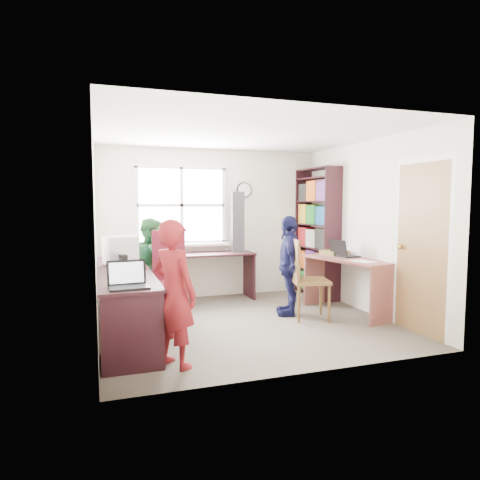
{
  "coord_description": "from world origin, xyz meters",
  "views": [
    {
      "loc": [
        -1.78,
        -5.07,
        1.54
      ],
      "look_at": [
        0.0,
        0.25,
        1.05
      ],
      "focal_mm": 32.0,
      "sensor_mm": 36.0,
      "label": 1
    }
  ],
  "objects_px": {
    "potted_plant": "(172,244)",
    "person_navy": "(289,265)",
    "wooden_chair": "(305,276)",
    "bookshelf": "(317,235)",
    "swivel_chair": "(169,282)",
    "cd_tower": "(237,222)",
    "person_green": "(152,266)",
    "laptop_left": "(128,281)",
    "l_desk": "(144,300)",
    "right_desk": "(350,273)",
    "laptop_right": "(342,253)",
    "person_red": "(174,294)",
    "crt_monitor": "(121,251)"
  },
  "relations": [
    {
      "from": "potted_plant",
      "to": "person_navy",
      "type": "relative_size",
      "value": 0.23
    },
    {
      "from": "wooden_chair",
      "to": "potted_plant",
      "type": "relative_size",
      "value": 3.45
    },
    {
      "from": "bookshelf",
      "to": "swivel_chair",
      "type": "height_order",
      "value": "bookshelf"
    },
    {
      "from": "bookshelf",
      "to": "cd_tower",
      "type": "xyz_separation_m",
      "value": [
        -1.3,
        0.24,
        0.23
      ]
    },
    {
      "from": "wooden_chair",
      "to": "cd_tower",
      "type": "bearing_deg",
      "value": 121.41
    },
    {
      "from": "person_navy",
      "to": "person_green",
      "type": "bearing_deg",
      "value": -92.17
    },
    {
      "from": "laptop_left",
      "to": "person_green",
      "type": "distance_m",
      "value": 1.94
    },
    {
      "from": "l_desk",
      "to": "potted_plant",
      "type": "height_order",
      "value": "potted_plant"
    },
    {
      "from": "right_desk",
      "to": "laptop_right",
      "type": "height_order",
      "value": "laptop_right"
    },
    {
      "from": "right_desk",
      "to": "potted_plant",
      "type": "relative_size",
      "value": 4.63
    },
    {
      "from": "potted_plant",
      "to": "person_red",
      "type": "xyz_separation_m",
      "value": [
        -0.41,
        -2.58,
        -0.21
      ]
    },
    {
      "from": "cd_tower",
      "to": "crt_monitor",
      "type": "bearing_deg",
      "value": -146.68
    },
    {
      "from": "cd_tower",
      "to": "person_navy",
      "type": "xyz_separation_m",
      "value": [
        0.35,
        -1.19,
        -0.55
      ]
    },
    {
      "from": "person_green",
      "to": "l_desk",
      "type": "bearing_deg",
      "value": 167.7
    },
    {
      "from": "l_desk",
      "to": "laptop_right",
      "type": "height_order",
      "value": "laptop_right"
    },
    {
      "from": "wooden_chair",
      "to": "cd_tower",
      "type": "relative_size",
      "value": 1.1
    },
    {
      "from": "bookshelf",
      "to": "wooden_chair",
      "type": "relative_size",
      "value": 1.98
    },
    {
      "from": "swivel_chair",
      "to": "person_green",
      "type": "xyz_separation_m",
      "value": [
        -0.16,
        0.46,
        0.16
      ]
    },
    {
      "from": "l_desk",
      "to": "bookshelf",
      "type": "height_order",
      "value": "bookshelf"
    },
    {
      "from": "laptop_left",
      "to": "crt_monitor",
      "type": "bearing_deg",
      "value": 85.79
    },
    {
      "from": "l_desk",
      "to": "wooden_chair",
      "type": "height_order",
      "value": "wooden_chair"
    },
    {
      "from": "swivel_chair",
      "to": "wooden_chair",
      "type": "bearing_deg",
      "value": -8.44
    },
    {
      "from": "laptop_left",
      "to": "cd_tower",
      "type": "relative_size",
      "value": 0.39
    },
    {
      "from": "l_desk",
      "to": "right_desk",
      "type": "bearing_deg",
      "value": 6.31
    },
    {
      "from": "laptop_right",
      "to": "person_red",
      "type": "height_order",
      "value": "person_red"
    },
    {
      "from": "laptop_right",
      "to": "potted_plant",
      "type": "height_order",
      "value": "potted_plant"
    },
    {
      "from": "swivel_chair",
      "to": "person_red",
      "type": "height_order",
      "value": "person_red"
    },
    {
      "from": "laptop_right",
      "to": "person_red",
      "type": "xyz_separation_m",
      "value": [
        -2.66,
        -1.38,
        -0.13
      ]
    },
    {
      "from": "bookshelf",
      "to": "right_desk",
      "type": "bearing_deg",
      "value": -95.17
    },
    {
      "from": "potted_plant",
      "to": "cd_tower",
      "type": "bearing_deg",
      "value": -0.29
    },
    {
      "from": "l_desk",
      "to": "laptop_left",
      "type": "distance_m",
      "value": 0.82
    },
    {
      "from": "l_desk",
      "to": "right_desk",
      "type": "xyz_separation_m",
      "value": [
        2.85,
        0.32,
        0.1
      ]
    },
    {
      "from": "wooden_chair",
      "to": "laptop_right",
      "type": "distance_m",
      "value": 0.82
    },
    {
      "from": "potted_plant",
      "to": "l_desk",
      "type": "bearing_deg",
      "value": -109.46
    },
    {
      "from": "l_desk",
      "to": "person_navy",
      "type": "xyz_separation_m",
      "value": [
        2.01,
        0.51,
        0.23
      ]
    },
    {
      "from": "laptop_left",
      "to": "laptop_right",
      "type": "height_order",
      "value": "laptop_right"
    },
    {
      "from": "bookshelf",
      "to": "laptop_right",
      "type": "height_order",
      "value": "bookshelf"
    },
    {
      "from": "person_red",
      "to": "person_green",
      "type": "xyz_separation_m",
      "value": [
        0.05,
        2.04,
        -0.03
      ]
    },
    {
      "from": "laptop_right",
      "to": "person_green",
      "type": "height_order",
      "value": "person_green"
    },
    {
      "from": "swivel_chair",
      "to": "laptop_left",
      "type": "distance_m",
      "value": 1.58
    },
    {
      "from": "potted_plant",
      "to": "person_navy",
      "type": "xyz_separation_m",
      "value": [
        1.4,
        -1.2,
        -0.22
      ]
    },
    {
      "from": "person_green",
      "to": "laptop_right",
      "type": "bearing_deg",
      "value": -105.14
    },
    {
      "from": "bookshelf",
      "to": "person_red",
      "type": "height_order",
      "value": "bookshelf"
    },
    {
      "from": "wooden_chair",
      "to": "l_desk",
      "type": "bearing_deg",
      "value": -159.35
    },
    {
      "from": "potted_plant",
      "to": "right_desk",
      "type": "bearing_deg",
      "value": -31.86
    },
    {
      "from": "swivel_chair",
      "to": "bookshelf",
      "type": "bearing_deg",
      "value": 23.43
    },
    {
      "from": "bookshelf",
      "to": "wooden_chair",
      "type": "height_order",
      "value": "bookshelf"
    },
    {
      "from": "swivel_chair",
      "to": "crt_monitor",
      "type": "bearing_deg",
      "value": -178.41
    },
    {
      "from": "wooden_chair",
      "to": "crt_monitor",
      "type": "relative_size",
      "value": 2.39
    },
    {
      "from": "l_desk",
      "to": "laptop_left",
      "type": "height_order",
      "value": "laptop_left"
    }
  ]
}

